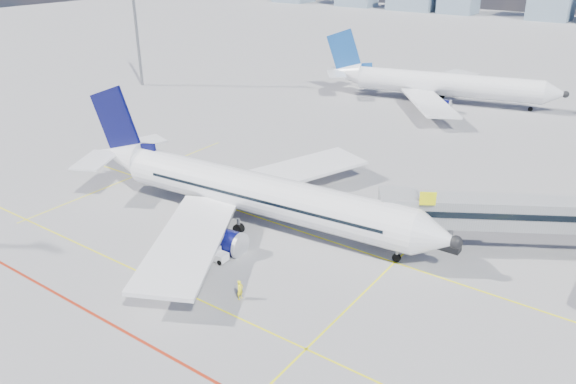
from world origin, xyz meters
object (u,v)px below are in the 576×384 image
second_aircraft (437,84)px  belt_loader (205,206)px  baggage_tug (216,254)px  main_aircraft (247,191)px  ramp_worker (240,290)px  cargo_dolly (183,258)px

second_aircraft → belt_loader: second_aircraft is taller
second_aircraft → baggage_tug: second_aircraft is taller
main_aircraft → ramp_worker: size_ratio=25.34×
baggage_tug → ramp_worker: bearing=-32.2°
main_aircraft → ramp_worker: 13.72m
second_aircraft → ramp_worker: bearing=-94.7°
baggage_tug → ramp_worker: size_ratio=1.20×
second_aircraft → baggage_tug: (4.56, -61.64, -2.58)m
main_aircraft → second_aircraft: 54.11m
main_aircraft → baggage_tug: main_aircraft is taller
second_aircraft → cargo_dolly: second_aircraft is taller
main_aircraft → second_aircraft: size_ratio=1.03×
cargo_dolly → belt_loader: belt_loader is taller
main_aircraft → baggage_tug: bearing=-76.3°
baggage_tug → ramp_worker: (5.47, -3.28, 0.18)m
main_aircraft → baggage_tug: size_ratio=21.15×
main_aircraft → cargo_dolly: (1.09, -10.08, -2.30)m
second_aircraft → belt_loader: size_ratio=7.38×
baggage_tug → cargo_dolly: 2.93m
baggage_tug → belt_loader: (-7.55, 6.65, -0.08)m
belt_loader → ramp_worker: (13.02, -9.93, 0.25)m
belt_loader → ramp_worker: bearing=-44.8°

